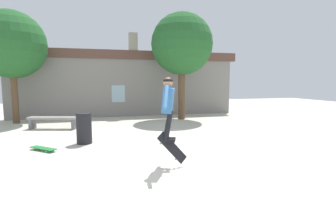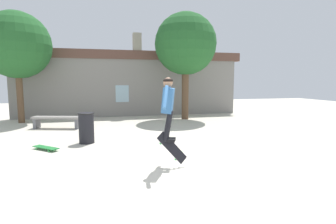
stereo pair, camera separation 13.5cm
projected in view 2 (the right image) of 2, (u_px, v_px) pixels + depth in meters
ground_plane at (178, 171)px, 5.61m from camera, size 40.00×40.00×0.00m
building_backdrop at (132, 82)px, 14.33m from camera, size 12.70×0.52×4.48m
tree_right at (186, 44)px, 12.85m from camera, size 3.03×3.03×5.25m
tree_left at (17, 45)px, 11.70m from camera, size 2.98×2.98×5.01m
park_bench at (57, 120)px, 10.60m from camera, size 1.99×0.97×0.49m
trash_bin at (86, 127)px, 8.08m from camera, size 0.50×0.50×0.95m
skater at (168, 104)px, 5.73m from camera, size 0.53×1.20×1.41m
skateboard_flipping at (172, 148)px, 5.77m from camera, size 0.70×0.16×0.75m
skateboard_resting at (46, 147)px, 7.30m from camera, size 0.79×0.75×0.08m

